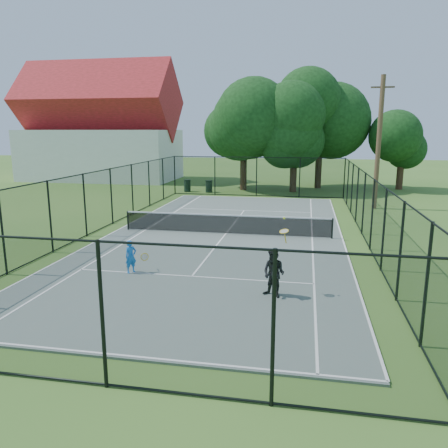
% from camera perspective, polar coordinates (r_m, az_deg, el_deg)
% --- Properties ---
extents(ground, '(120.00, 120.00, 0.00)m').
position_cam_1_polar(ground, '(21.12, 0.22, -1.45)').
color(ground, '#386121').
extents(tennis_court, '(11.00, 24.00, 0.06)m').
position_cam_1_polar(tennis_court, '(21.11, 0.22, -1.37)').
color(tennis_court, '#586761').
rests_on(tennis_court, ground).
extents(tennis_net, '(10.08, 0.08, 0.95)m').
position_cam_1_polar(tennis_net, '(20.99, 0.22, 0.08)').
color(tennis_net, black).
rests_on(tennis_net, tennis_court).
extents(fence, '(13.10, 26.10, 3.00)m').
position_cam_1_polar(fence, '(20.81, 0.22, 2.57)').
color(fence, black).
rests_on(fence, ground).
extents(tree_near_left, '(6.98, 6.98, 9.11)m').
position_cam_1_polar(tree_near_left, '(36.98, 2.61, 13.12)').
color(tree_near_left, '#332114').
rests_on(tree_near_left, ground).
extents(tree_near_mid, '(5.71, 5.71, 7.46)m').
position_cam_1_polar(tree_near_mid, '(36.24, 9.20, 11.41)').
color(tree_near_mid, '#332114').
rests_on(tree_near_mid, ground).
extents(tree_near_right, '(6.53, 6.53, 9.01)m').
position_cam_1_polar(tree_near_right, '(39.06, 12.50, 12.99)').
color(tree_near_right, '#332114').
rests_on(tree_near_right, ground).
extents(tree_far_right, '(4.59, 4.59, 6.08)m').
position_cam_1_polar(tree_far_right, '(40.21, 22.28, 9.54)').
color(tree_far_right, '#332114').
rests_on(tree_far_right, ground).
extents(building, '(15.30, 8.15, 11.87)m').
position_cam_1_polar(building, '(47.00, -15.83, 11.65)').
color(building, silver).
rests_on(building, ground).
extents(trash_bin_left, '(0.58, 0.58, 1.00)m').
position_cam_1_polar(trash_bin_left, '(36.22, -4.82, 5.03)').
color(trash_bin_left, black).
rests_on(trash_bin_left, ground).
extents(trash_bin_right, '(0.58, 0.58, 0.98)m').
position_cam_1_polar(trash_bin_right, '(35.71, -1.99, 4.95)').
color(trash_bin_right, black).
rests_on(trash_bin_right, ground).
extents(utility_pole, '(1.40, 0.30, 8.30)m').
position_cam_1_polar(utility_pole, '(29.53, 19.55, 10.00)').
color(utility_pole, '#4C3823').
rests_on(utility_pole, ground).
extents(player_blue, '(0.83, 0.50, 1.16)m').
position_cam_1_polar(player_blue, '(15.64, -12.05, -4.18)').
color(player_blue, blue).
rests_on(player_blue, tennis_court).
extents(player_black, '(0.88, 0.89, 2.38)m').
position_cam_1_polar(player_black, '(13.16, 6.53, -6.38)').
color(player_black, black).
rests_on(player_black, tennis_court).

